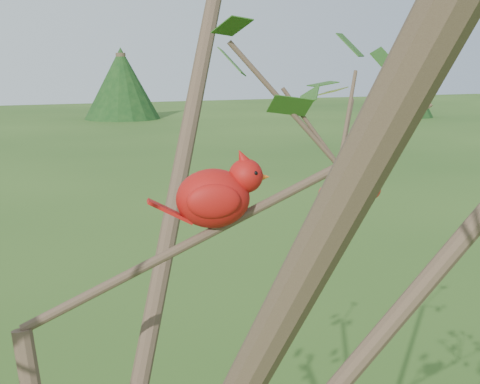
# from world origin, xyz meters

# --- Properties ---
(crabapple_tree) EXTENTS (2.35, 2.05, 2.95)m
(crabapple_tree) POSITION_xyz_m (0.03, -0.02, 2.12)
(crabapple_tree) COLOR #443324
(crabapple_tree) RESTS_ON ground
(cardinal) EXTENTS (0.23, 0.13, 0.16)m
(cardinal) POSITION_xyz_m (0.30, 0.07, 2.16)
(cardinal) COLOR #A1130D
(cardinal) RESTS_ON ground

